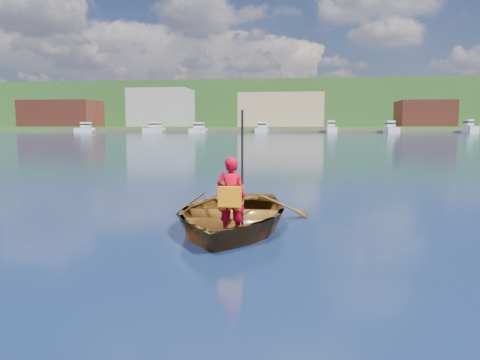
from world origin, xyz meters
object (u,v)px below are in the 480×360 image
object	(u,v)px
child_paddler	(231,196)
marina_yachts	(288,129)
rowboat	(231,214)
dock	(292,132)

from	to	relation	value
child_paddler	marina_yachts	distance (m)	143.64
rowboat	dock	distance (m)	147.39
rowboat	child_paddler	size ratio (longest dim) A/B	2.04
rowboat	marina_yachts	bearing A→B (deg)	91.29
child_paddler	rowboat	bearing A→B (deg)	98.66
rowboat	dock	bearing A→B (deg)	90.70
dock	marina_yachts	xyz separation A→B (m)	(-1.40, -4.68, 0.95)
dock	marina_yachts	world-z (taller)	marina_yachts
child_paddler	dock	world-z (taller)	child_paddler
rowboat	dock	xyz separation A→B (m)	(-1.81, 147.37, 0.16)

